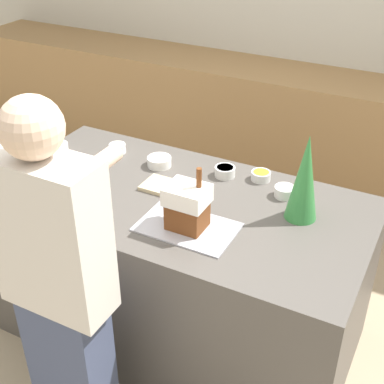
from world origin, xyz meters
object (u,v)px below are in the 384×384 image
at_px(gingerbread_house, 187,206).
at_px(cookbook, 162,186).
at_px(candy_bowl_center_rear, 60,162).
at_px(candy_bowl_far_right, 159,161).
at_px(decorative_tree, 305,178).
at_px(candy_bowl_beside_tree, 285,191).
at_px(candy_bowl_far_left, 59,146).
at_px(candy_bowl_near_tray_left, 117,148).
at_px(candy_bowl_behind_tray, 225,171).
at_px(person, 60,290).
at_px(baking_tray, 187,227).
at_px(candy_bowl_near_tray_right, 261,175).

distance_m(gingerbread_house, cookbook, 0.39).
relative_size(candy_bowl_center_rear, candy_bowl_far_right, 0.89).
xyz_separation_m(candy_bowl_far_right, cookbook, (0.13, -0.19, -0.02)).
height_order(gingerbread_house, candy_bowl_far_right, gingerbread_house).
bearing_deg(decorative_tree, candy_bowl_beside_tree, 132.10).
distance_m(candy_bowl_beside_tree, candy_bowl_far_left, 1.31).
bearing_deg(candy_bowl_near_tray_left, candy_bowl_far_left, -156.76).
bearing_deg(candy_bowl_beside_tree, candy_bowl_behind_tray, 172.07).
relative_size(candy_bowl_far_right, candy_bowl_far_left, 1.35).
xyz_separation_m(candy_bowl_near_tray_left, candy_bowl_center_rear, (-0.18, -0.28, -0.00)).
relative_size(candy_bowl_behind_tray, person, 0.06).
relative_size(baking_tray, person, 0.26).
height_order(candy_bowl_behind_tray, candy_bowl_near_tray_right, candy_bowl_behind_tray).
xyz_separation_m(baking_tray, candy_bowl_far_left, (-1.01, 0.34, 0.02)).
xyz_separation_m(gingerbread_house, decorative_tree, (0.42, 0.32, 0.09)).
distance_m(candy_bowl_near_tray_left, candy_bowl_beside_tree, 1.00).
distance_m(gingerbread_house, candy_bowl_far_left, 1.07).
bearing_deg(candy_bowl_beside_tree, decorative_tree, -47.90).
height_order(gingerbread_house, person, person).
bearing_deg(candy_bowl_near_tray_right, candy_bowl_beside_tree, -31.16).
height_order(candy_bowl_far_left, cookbook, candy_bowl_far_left).
bearing_deg(candy_bowl_behind_tray, candy_bowl_beside_tree, -7.93).
distance_m(candy_bowl_center_rear, cookbook, 0.61).
height_order(decorative_tree, candy_bowl_near_tray_left, decorative_tree).
xyz_separation_m(candy_bowl_near_tray_left, candy_bowl_beside_tree, (1.00, -0.01, 0.00)).
relative_size(candy_bowl_beside_tree, candy_bowl_center_rear, 0.87).
distance_m(candy_bowl_behind_tray, cookbook, 0.35).
relative_size(baking_tray, cookbook, 2.28).
distance_m(candy_bowl_near_tray_left, candy_bowl_center_rear, 0.33).
height_order(candy_bowl_near_tray_left, candy_bowl_far_right, same).
distance_m(candy_bowl_behind_tray, candy_bowl_near_tray_right, 0.19).
bearing_deg(gingerbread_house, candy_bowl_far_right, 132.62).
bearing_deg(decorative_tree, baking_tray, -142.79).
height_order(gingerbread_house, decorative_tree, decorative_tree).
bearing_deg(person, decorative_tree, 52.62).
xyz_separation_m(candy_bowl_behind_tray, candy_bowl_near_tray_right, (0.18, 0.05, -0.00)).
bearing_deg(person, candy_bowl_far_right, 98.23).
height_order(gingerbread_house, candy_bowl_behind_tray, gingerbread_house).
bearing_deg(candy_bowl_near_tray_left, decorative_tree, -7.65).
distance_m(gingerbread_house, candy_bowl_far_right, 0.61).
bearing_deg(person, candy_bowl_near_tray_right, 70.70).
distance_m(decorative_tree, candy_bowl_behind_tray, 0.53).
relative_size(candy_bowl_behind_tray, candy_bowl_near_tray_right, 1.06).
xyz_separation_m(candy_bowl_center_rear, candy_bowl_near_tray_right, (1.02, 0.37, 0.00)).
xyz_separation_m(candy_bowl_beside_tree, person, (-0.56, -1.03, -0.06)).
relative_size(candy_bowl_far_left, cookbook, 0.50).
bearing_deg(candy_bowl_behind_tray, candy_bowl_center_rear, -159.31).
xyz_separation_m(candy_bowl_near_tray_right, cookbook, (-0.41, -0.31, -0.02)).
bearing_deg(person, candy_bowl_center_rear, 129.15).
bearing_deg(baking_tray, decorative_tree, 37.21).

